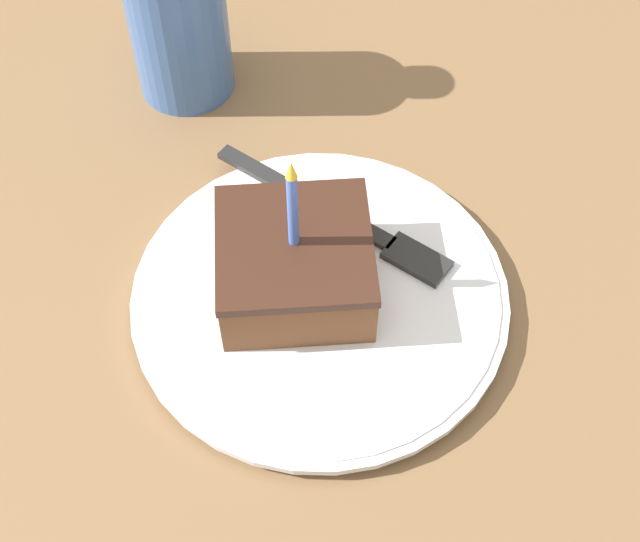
{
  "coord_description": "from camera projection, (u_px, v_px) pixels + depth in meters",
  "views": [
    {
      "loc": [
        0.35,
        -0.02,
        0.51
      ],
      "look_at": [
        0.02,
        0.01,
        0.04
      ],
      "focal_mm": 50.0,
      "sensor_mm": 36.0,
      "label": 1
    }
  ],
  "objects": [
    {
      "name": "cake_slice",
      "position": [
        295.0,
        263.0,
        0.58
      ],
      "size": [
        0.1,
        0.1,
        0.12
      ],
      "color": "brown",
      "rests_on": "plate"
    },
    {
      "name": "bottle",
      "position": [
        177.0,
        14.0,
        0.67
      ],
      "size": [
        0.08,
        0.08,
        0.18
      ],
      "color": "#3F66A5",
      "rests_on": "ground_plane"
    },
    {
      "name": "plate",
      "position": [
        320.0,
        297.0,
        0.6
      ],
      "size": [
        0.25,
        0.25,
        0.01
      ],
      "color": "silver",
      "rests_on": "ground_plane"
    },
    {
      "name": "ground_plane",
      "position": [
        310.0,
        296.0,
        0.64
      ],
      "size": [
        2.4,
        2.4,
        0.04
      ],
      "color": "brown",
      "rests_on": "ground"
    },
    {
      "name": "fork",
      "position": [
        343.0,
        220.0,
        0.63
      ],
      "size": [
        0.14,
        0.16,
        0.0
      ],
      "color": "#262626",
      "rests_on": "plate"
    }
  ]
}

